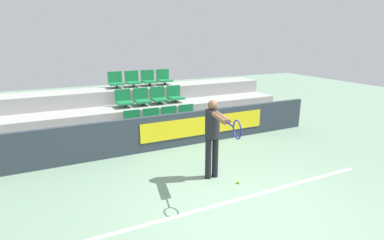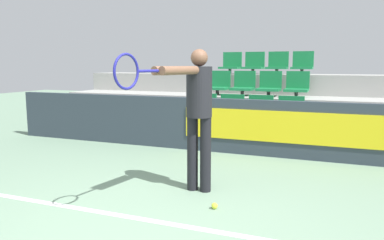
# 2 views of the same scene
# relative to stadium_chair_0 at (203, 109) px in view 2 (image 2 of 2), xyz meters

# --- Properties ---
(ground_plane) EXTENTS (30.00, 30.00, 0.00)m
(ground_plane) POSITION_rel_stadium_chair_0_xyz_m (0.82, -3.92, -0.64)
(ground_plane) COLOR gray
(court_baseline) EXTENTS (6.29, 0.08, 0.01)m
(court_baseline) POSITION_rel_stadium_chair_0_xyz_m (0.82, -3.72, -0.63)
(court_baseline) COLOR white
(court_baseline) RESTS_ON ground
(barrier_wall) EXTENTS (9.03, 0.14, 0.93)m
(barrier_wall) POSITION_rel_stadium_chair_0_xyz_m (0.85, -0.69, -0.17)
(barrier_wall) COLOR #2D3842
(barrier_wall) RESTS_ON ground
(bleacher_tier_front) EXTENTS (8.63, 0.97, 0.43)m
(bleacher_tier_front) POSITION_rel_stadium_chair_0_xyz_m (0.82, -0.12, -0.42)
(bleacher_tier_front) COLOR #9E9E99
(bleacher_tier_front) RESTS_ON ground
(bleacher_tier_middle) EXTENTS (8.63, 0.97, 0.86)m
(bleacher_tier_middle) POSITION_rel_stadium_chair_0_xyz_m (0.82, 0.85, -0.21)
(bleacher_tier_middle) COLOR #9E9E99
(bleacher_tier_middle) RESTS_ON ground
(bleacher_tier_back) EXTENTS (8.63, 0.97, 1.28)m
(bleacher_tier_back) POSITION_rel_stadium_chair_0_xyz_m (0.82, 1.82, 0.00)
(bleacher_tier_back) COLOR #9E9E99
(bleacher_tier_back) RESTS_ON ground
(stadium_chair_0) EXTENTS (0.46, 0.45, 0.51)m
(stadium_chair_0) POSITION_rel_stadium_chair_0_xyz_m (0.00, 0.00, 0.00)
(stadium_chair_0) COLOR #333333
(stadium_chair_0) RESTS_ON bleacher_tier_front
(stadium_chair_1) EXTENTS (0.46, 0.45, 0.51)m
(stadium_chair_1) POSITION_rel_stadium_chair_0_xyz_m (0.55, 0.00, 0.00)
(stadium_chair_1) COLOR #333333
(stadium_chair_1) RESTS_ON bleacher_tier_front
(stadium_chair_2) EXTENTS (0.46, 0.45, 0.51)m
(stadium_chair_2) POSITION_rel_stadium_chair_0_xyz_m (1.09, 0.00, 0.00)
(stadium_chair_2) COLOR #333333
(stadium_chair_2) RESTS_ON bleacher_tier_front
(stadium_chair_3) EXTENTS (0.46, 0.45, 0.51)m
(stadium_chair_3) POSITION_rel_stadium_chair_0_xyz_m (1.64, 0.00, 0.00)
(stadium_chair_3) COLOR #333333
(stadium_chair_3) RESTS_ON bleacher_tier_front
(stadium_chair_4) EXTENTS (0.46, 0.45, 0.51)m
(stadium_chair_4) POSITION_rel_stadium_chair_0_xyz_m (0.00, 0.97, 0.43)
(stadium_chair_4) COLOR #333333
(stadium_chair_4) RESTS_ON bleacher_tier_middle
(stadium_chair_5) EXTENTS (0.46, 0.45, 0.51)m
(stadium_chair_5) POSITION_rel_stadium_chair_0_xyz_m (0.55, 0.97, 0.43)
(stadium_chair_5) COLOR #333333
(stadium_chair_5) RESTS_ON bleacher_tier_middle
(stadium_chair_6) EXTENTS (0.46, 0.45, 0.51)m
(stadium_chair_6) POSITION_rel_stadium_chair_0_xyz_m (1.09, 0.97, 0.43)
(stadium_chair_6) COLOR #333333
(stadium_chair_6) RESTS_ON bleacher_tier_middle
(stadium_chair_7) EXTENTS (0.46, 0.45, 0.51)m
(stadium_chair_7) POSITION_rel_stadium_chair_0_xyz_m (1.64, 0.97, 0.43)
(stadium_chair_7) COLOR #333333
(stadium_chair_7) RESTS_ON bleacher_tier_middle
(stadium_chair_8) EXTENTS (0.46, 0.45, 0.51)m
(stadium_chair_8) POSITION_rel_stadium_chair_0_xyz_m (0.00, 1.94, 0.86)
(stadium_chair_8) COLOR #333333
(stadium_chair_8) RESTS_ON bleacher_tier_back
(stadium_chair_9) EXTENTS (0.46, 0.45, 0.51)m
(stadium_chair_9) POSITION_rel_stadium_chair_0_xyz_m (0.55, 1.94, 0.86)
(stadium_chair_9) COLOR #333333
(stadium_chair_9) RESTS_ON bleacher_tier_back
(stadium_chair_10) EXTENTS (0.46, 0.45, 0.51)m
(stadium_chair_10) POSITION_rel_stadium_chair_0_xyz_m (1.09, 1.94, 0.86)
(stadium_chair_10) COLOR #333333
(stadium_chair_10) RESTS_ON bleacher_tier_back
(stadium_chair_11) EXTENTS (0.46, 0.45, 0.51)m
(stadium_chair_11) POSITION_rel_stadium_chair_0_xyz_m (1.64, 1.94, 0.86)
(stadium_chair_11) COLOR #333333
(stadium_chair_11) RESTS_ON bleacher_tier_back
(tennis_player) EXTENTS (0.42, 1.52, 1.67)m
(tennis_player) POSITION_rel_stadium_chair_0_xyz_m (0.91, -2.78, 0.39)
(tennis_player) COLOR black
(tennis_player) RESTS_ON ground
(tennis_ball) EXTENTS (0.07, 0.07, 0.07)m
(tennis_ball) POSITION_rel_stadium_chair_0_xyz_m (1.28, -3.20, -0.60)
(tennis_ball) COLOR #CCDB33
(tennis_ball) RESTS_ON ground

